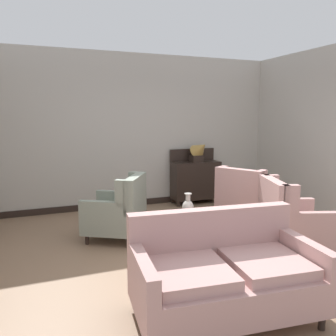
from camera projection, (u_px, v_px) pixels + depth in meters
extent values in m
plane|color=#896B51|center=(208.00, 260.00, 4.39)|extent=(8.36, 8.36, 0.00)
cube|color=#BCB7AD|center=(139.00, 131.00, 6.91)|extent=(5.88, 0.08, 3.01)
cube|color=#BCB7AD|center=(331.00, 133.00, 6.02)|extent=(0.08, 4.18, 3.01)
cube|color=black|center=(141.00, 202.00, 7.08)|extent=(5.72, 0.03, 0.12)
cylinder|color=black|center=(190.00, 217.00, 4.75)|extent=(0.83, 0.83, 0.04)
cylinder|color=black|center=(190.00, 231.00, 4.78)|extent=(0.10, 0.10, 0.38)
cube|color=black|center=(205.00, 244.00, 4.86)|extent=(0.29, 0.09, 0.07)
cube|color=black|center=(177.00, 241.00, 4.94)|extent=(0.19, 0.27, 0.07)
cube|color=black|center=(189.00, 251.00, 4.59)|extent=(0.18, 0.28, 0.07)
cylinder|color=beige|center=(188.00, 215.00, 4.74)|extent=(0.09, 0.09, 0.02)
ellipsoid|color=beige|center=(188.00, 207.00, 4.72)|extent=(0.16, 0.16, 0.20)
cylinder|color=beige|center=(188.00, 197.00, 4.70)|extent=(0.07, 0.07, 0.09)
torus|color=beige|center=(188.00, 194.00, 4.69)|extent=(0.10, 0.10, 0.02)
cube|color=tan|center=(227.00, 288.00, 3.08)|extent=(1.73, 1.05, 0.31)
cube|color=tan|center=(212.00, 232.00, 3.37)|extent=(1.65, 0.31, 0.47)
cube|color=tan|center=(190.00, 273.00, 2.91)|extent=(0.73, 0.75, 0.10)
cube|color=tan|center=(266.00, 263.00, 3.10)|extent=(0.73, 0.75, 0.10)
cube|color=tan|center=(143.00, 272.00, 2.79)|extent=(0.19, 0.79, 0.23)
cube|color=tan|center=(306.00, 252.00, 3.19)|extent=(0.19, 0.79, 0.23)
cylinder|color=black|center=(322.00, 322.00, 2.96)|extent=(0.06, 0.06, 0.14)
cylinder|color=black|center=(140.00, 303.00, 3.26)|extent=(0.06, 0.06, 0.14)
cylinder|color=black|center=(275.00, 283.00, 3.65)|extent=(0.06, 0.06, 0.14)
cube|color=tan|center=(248.00, 212.00, 5.58)|extent=(1.14, 1.08, 0.27)
cube|color=tan|center=(238.00, 189.00, 5.23)|extent=(0.49, 0.72, 0.62)
cube|color=tan|center=(261.00, 186.00, 5.09)|extent=(0.22, 0.19, 0.47)
cube|color=tan|center=(223.00, 181.00, 5.49)|extent=(0.22, 0.19, 0.47)
cube|color=tan|center=(269.00, 201.00, 5.39)|extent=(0.73, 0.47, 0.18)
cube|color=tan|center=(232.00, 195.00, 5.79)|extent=(0.73, 0.47, 0.18)
cylinder|color=black|center=(274.00, 222.00, 5.71)|extent=(0.06, 0.06, 0.14)
cylinder|color=black|center=(242.00, 216.00, 6.07)|extent=(0.06, 0.06, 0.14)
cylinder|color=black|center=(255.00, 234.00, 5.15)|extent=(0.06, 0.06, 0.14)
cylinder|color=black|center=(221.00, 226.00, 5.52)|extent=(0.06, 0.06, 0.14)
cube|color=gray|center=(115.00, 219.00, 5.13)|extent=(1.07, 1.06, 0.32)
cube|color=gray|center=(136.00, 193.00, 5.02)|extent=(0.52, 0.73, 0.50)
cube|color=gray|center=(136.00, 184.00, 5.35)|extent=(0.22, 0.19, 0.38)
cube|color=gray|center=(123.00, 194.00, 4.70)|extent=(0.22, 0.19, 0.38)
cube|color=gray|center=(118.00, 197.00, 5.43)|extent=(0.64, 0.44, 0.19)
cube|color=gray|center=(103.00, 208.00, 4.78)|extent=(0.64, 0.44, 0.19)
cylinder|color=black|center=(102.00, 226.00, 5.52)|extent=(0.06, 0.06, 0.14)
cylinder|color=black|center=(87.00, 239.00, 4.93)|extent=(0.06, 0.06, 0.14)
cylinder|color=black|center=(141.00, 228.00, 5.41)|extent=(0.06, 0.06, 0.14)
cylinder|color=black|center=(130.00, 242.00, 4.82)|extent=(0.06, 0.06, 0.14)
cube|color=tan|center=(295.00, 231.00, 4.63)|extent=(1.01, 1.02, 0.29)
cube|color=tan|center=(273.00, 201.00, 4.55)|extent=(0.40, 0.81, 0.56)
cube|color=tan|center=(290.00, 202.00, 4.19)|extent=(0.22, 0.16, 0.43)
cube|color=tan|center=(271.00, 190.00, 4.89)|extent=(0.22, 0.16, 0.43)
cube|color=tan|center=(312.00, 221.00, 4.24)|extent=(0.68, 0.32, 0.22)
cube|color=tan|center=(289.00, 206.00, 4.94)|extent=(0.68, 0.32, 0.22)
cylinder|color=black|center=(329.00, 256.00, 4.35)|extent=(0.06, 0.06, 0.14)
cylinder|color=black|center=(306.00, 238.00, 4.99)|extent=(0.06, 0.06, 0.14)
cylinder|color=black|center=(280.00, 257.00, 4.33)|extent=(0.06, 0.06, 0.14)
cylinder|color=black|center=(264.00, 238.00, 4.97)|extent=(0.06, 0.06, 0.14)
cylinder|color=black|center=(250.00, 178.00, 6.27)|extent=(0.48, 0.48, 0.03)
cylinder|color=black|center=(250.00, 197.00, 6.33)|extent=(0.07, 0.07, 0.68)
cylinder|color=black|center=(249.00, 214.00, 6.38)|extent=(0.31, 0.31, 0.04)
cube|color=black|center=(196.00, 180.00, 7.20)|extent=(1.00, 0.39, 0.77)
cube|color=black|center=(192.00, 155.00, 7.28)|extent=(1.00, 0.04, 0.26)
cube|color=black|center=(178.00, 204.00, 6.96)|extent=(0.06, 0.06, 0.10)
cube|color=black|center=(218.00, 200.00, 7.29)|extent=(0.06, 0.06, 0.10)
cube|color=black|center=(173.00, 201.00, 7.23)|extent=(0.06, 0.06, 0.10)
cube|color=black|center=(211.00, 197.00, 7.56)|extent=(0.06, 0.06, 0.10)
cube|color=black|center=(196.00, 159.00, 7.11)|extent=(0.24, 0.24, 0.14)
cone|color=#B28942|center=(201.00, 148.00, 7.02)|extent=(0.44, 0.51, 0.44)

